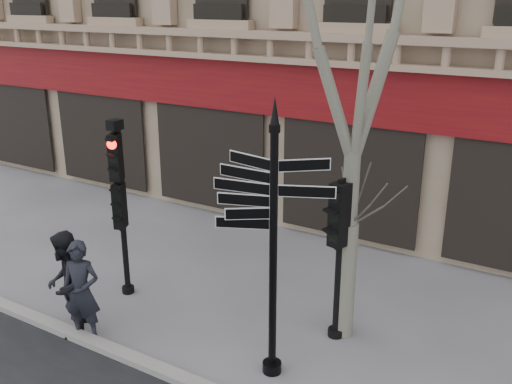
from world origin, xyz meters
TOP-DOWN VIEW (x-y plane):
  - ground at (0.00, 0.00)m, footprint 80.00×80.00m
  - kerb at (0.00, -1.40)m, footprint 80.00×0.25m
  - fingerpost at (0.96, -0.44)m, footprint 2.24×2.24m
  - traffic_signal_main at (-2.81, 0.31)m, footprint 0.47×0.42m
  - traffic_signal_secondary at (1.42, 1.03)m, footprint 0.55×0.46m
  - pedestrian_a at (-2.30, -1.30)m, footprint 0.78×0.65m
  - pedestrian_b at (-2.66, -1.30)m, footprint 1.13×1.18m

SIDE VIEW (x-z plane):
  - ground at x=0.00m, z-range 0.00..0.00m
  - kerb at x=0.00m, z-range 0.00..0.12m
  - pedestrian_a at x=-2.30m, z-range 0.00..1.83m
  - pedestrian_b at x=-2.66m, z-range 0.00..1.92m
  - traffic_signal_secondary at x=1.42m, z-range 0.57..3.43m
  - traffic_signal_main at x=-2.81m, z-range 0.47..4.02m
  - fingerpost at x=0.96m, z-range 0.76..5.16m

